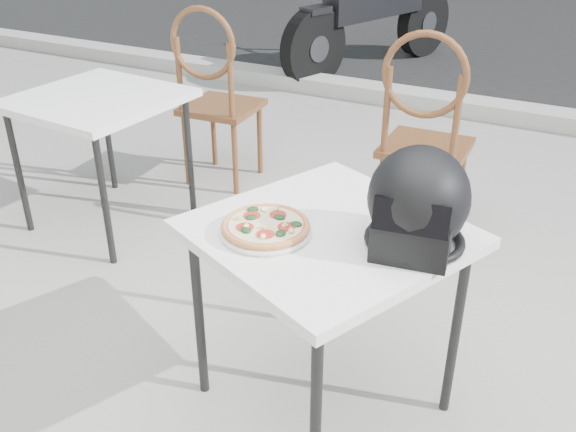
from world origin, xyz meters
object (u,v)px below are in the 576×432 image
at_px(plate, 266,231).
at_px(motorcycle, 374,17).
at_px(cafe_table_main, 327,246).
at_px(cafe_chair_main, 424,127).
at_px(cafe_chair_side, 214,88).
at_px(cafe_table_side, 98,108).
at_px(pizza, 266,226).
at_px(helmet, 418,205).

distance_m(plate, motorcycle, 4.46).
bearing_deg(plate, cafe_table_main, 36.70).
relative_size(cafe_table_main, cafe_chair_main, 0.91).
relative_size(cafe_chair_side, motorcycle, 0.50).
relative_size(cafe_table_side, cafe_chair_side, 0.75).
bearing_deg(cafe_chair_main, cafe_table_side, 20.23).
distance_m(cafe_table_main, pizza, 0.21).
relative_size(plate, helmet, 0.92).
bearing_deg(cafe_chair_side, motorcycle, -91.87).
relative_size(helmet, cafe_table_side, 0.44).
bearing_deg(cafe_table_side, cafe_chair_side, 69.71).
relative_size(helmet, cafe_chair_main, 0.32).
xyz_separation_m(cafe_chair_side, motorcycle, (-0.09, 2.81, -0.10)).
bearing_deg(pizza, plate, -107.92).
bearing_deg(motorcycle, cafe_chair_side, -68.32).
height_order(plate, helmet, helmet).
distance_m(plate, pizza, 0.02).
xyz_separation_m(cafe_table_side, cafe_chair_side, (0.25, 0.67, -0.05)).
distance_m(cafe_table_main, cafe_chair_side, 1.89).
distance_m(pizza, cafe_table_side, 1.62).
bearing_deg(cafe_table_main, pizza, -143.33).
relative_size(cafe_table_main, pizza, 3.52).
bearing_deg(cafe_table_side, cafe_chair_main, 21.78).
distance_m(pizza, helmet, 0.45).
height_order(plate, cafe_chair_main, cafe_chair_main).
xyz_separation_m(pizza, cafe_chair_main, (0.08, 1.40, -0.13)).
distance_m(pizza, cafe_chair_side, 1.88).
xyz_separation_m(pizza, cafe_table_side, (-1.40, 0.81, -0.09)).
bearing_deg(pizza, cafe_table_side, 150.06).
bearing_deg(motorcycle, cafe_table_main, -51.57).
distance_m(cafe_chair_main, motorcycle, 3.17).
relative_size(cafe_table_side, motorcycle, 0.37).
bearing_deg(plate, helmet, 18.47).
height_order(plate, cafe_table_side, plate).
xyz_separation_m(helmet, cafe_table_side, (-1.82, 0.67, -0.20)).
relative_size(helmet, cafe_chair_side, 0.33).
bearing_deg(motorcycle, cafe_table_side, -72.73).
relative_size(pizza, cafe_chair_main, 0.26).
height_order(cafe_chair_main, cafe_table_side, cafe_chair_main).
bearing_deg(plate, pizza, 72.08).
bearing_deg(cafe_chair_side, helmet, 136.05).
bearing_deg(plate, motorcycle, 106.20).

